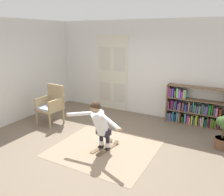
{
  "coord_description": "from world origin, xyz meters",
  "views": [
    {
      "loc": [
        2.54,
        -3.99,
        2.52
      ],
      "look_at": [
        0.08,
        0.47,
        1.05
      ],
      "focal_mm": 36.52,
      "sensor_mm": 36.0,
      "label": 1
    }
  ],
  "objects": [
    {
      "name": "rug",
      "position": [
        0.17,
        -0.03,
        0.0
      ],
      "size": [
        2.19,
        1.97,
        0.01
      ],
      "primitive_type": "cube",
      "color": "gray",
      "rests_on": "ground"
    },
    {
      "name": "wicker_chair",
      "position": [
        -1.94,
        0.57,
        0.58
      ],
      "size": [
        0.63,
        0.63,
        1.1
      ],
      "color": "tan",
      "rests_on": "ground"
    },
    {
      "name": "skis_pair",
      "position": [
        0.17,
        0.0,
        0.02
      ],
      "size": [
        0.36,
        0.76,
        0.07
      ],
      "color": "brown",
      "rests_on": "rug"
    },
    {
      "name": "back_wall",
      "position": [
        0.0,
        2.6,
        1.45
      ],
      "size": [
        6.0,
        0.1,
        2.9
      ],
      "primitive_type": "cube",
      "color": "silver",
      "rests_on": "ground"
    },
    {
      "name": "side_wall_left",
      "position": [
        -3.0,
        0.4,
        1.45
      ],
      "size": [
        0.1,
        6.0,
        2.9
      ],
      "primitive_type": "cube",
      "color": "silver",
      "rests_on": "ground"
    },
    {
      "name": "bookshelf",
      "position": [
        1.61,
        2.39,
        0.46
      ],
      "size": [
        1.59,
        0.3,
        1.1
      ],
      "color": "brown",
      "rests_on": "ground"
    },
    {
      "name": "ground_plane",
      "position": [
        0.0,
        0.0,
        0.0
      ],
      "size": [
        7.2,
        7.2,
        0.0
      ],
      "primitive_type": "plane",
      "color": "#6F604F"
    },
    {
      "name": "person_skier",
      "position": [
        0.15,
        -0.18,
        0.69
      ],
      "size": [
        1.47,
        0.67,
        1.11
      ],
      "color": "white",
      "rests_on": "skis_pair"
    },
    {
      "name": "double_door",
      "position": [
        -1.04,
        2.54,
        1.23
      ],
      "size": [
        1.22,
        0.05,
        2.45
      ],
      "color": "beige",
      "rests_on": "ground"
    }
  ]
}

